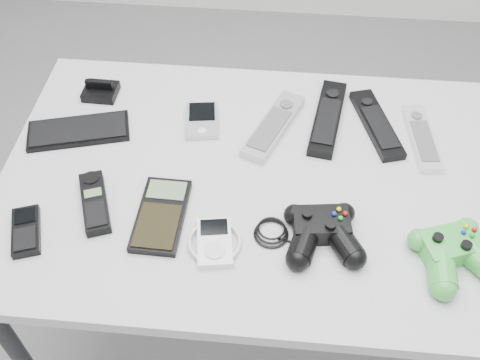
# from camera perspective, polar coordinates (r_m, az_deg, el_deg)

# --- Properties ---
(floor) EXTENTS (3.50, 3.50, 0.00)m
(floor) POSITION_cam_1_polar(r_m,az_deg,el_deg) (1.86, 4.39, -13.24)
(floor) COLOR slate
(floor) RESTS_ON ground
(desk) EXTENTS (1.13, 0.73, 0.76)m
(desk) POSITION_cam_1_polar(r_m,az_deg,el_deg) (1.24, 2.58, -1.75)
(desk) COLOR #A5A5A7
(desk) RESTS_ON floor
(pda_keyboard) EXTENTS (0.24, 0.15, 0.01)m
(pda_keyboard) POSITION_cam_1_polar(r_m,az_deg,el_deg) (1.33, -16.08, 4.85)
(pda_keyboard) COLOR black
(pda_keyboard) RESTS_ON desk
(dock_bracket) EXTENTS (0.08, 0.07, 0.04)m
(dock_bracket) POSITION_cam_1_polar(r_m,az_deg,el_deg) (1.40, -14.05, 9.06)
(dock_bracket) COLOR black
(dock_bracket) RESTS_ON desk
(pda) EXTENTS (0.09, 0.12, 0.02)m
(pda) POSITION_cam_1_polar(r_m,az_deg,el_deg) (1.30, -3.87, 6.10)
(pda) COLOR #AFAEB6
(pda) RESTS_ON desk
(remote_silver_a) EXTENTS (0.14, 0.23, 0.03)m
(remote_silver_a) POSITION_cam_1_polar(r_m,az_deg,el_deg) (1.28, 3.45, 5.57)
(remote_silver_a) COLOR #AFAEB6
(remote_silver_a) RESTS_ON desk
(remote_black_a) EXTENTS (0.09, 0.25, 0.02)m
(remote_black_a) POSITION_cam_1_polar(r_m,az_deg,el_deg) (1.31, 8.90, 6.32)
(remote_black_a) COLOR black
(remote_black_a) RESTS_ON desk
(remote_black_b) EXTENTS (0.12, 0.23, 0.02)m
(remote_black_b) POSITION_cam_1_polar(r_m,az_deg,el_deg) (1.32, 13.70, 5.59)
(remote_black_b) COLOR black
(remote_black_b) RESTS_ON desk
(remote_silver_b) EXTENTS (0.07, 0.21, 0.02)m
(remote_silver_b) POSITION_cam_1_polar(r_m,az_deg,el_deg) (1.32, 17.97, 4.17)
(remote_silver_b) COLOR silver
(remote_silver_b) RESTS_ON desk
(mobile_phone) EXTENTS (0.09, 0.12, 0.02)m
(mobile_phone) POSITION_cam_1_polar(r_m,az_deg,el_deg) (1.16, -20.93, -4.84)
(mobile_phone) COLOR black
(mobile_phone) RESTS_ON desk
(cordless_handset) EXTENTS (0.10, 0.16, 0.02)m
(cordless_handset) POSITION_cam_1_polar(r_m,az_deg,el_deg) (1.16, -14.55, -2.22)
(cordless_handset) COLOR black
(cordless_handset) RESTS_ON desk
(calculator) EXTENTS (0.10, 0.18, 0.02)m
(calculator) POSITION_cam_1_polar(r_m,az_deg,el_deg) (1.12, -8.02, -3.52)
(calculator) COLOR black
(calculator) RESTS_ON desk
(mp3_player) EXTENTS (0.12, 0.12, 0.02)m
(mp3_player) POSITION_cam_1_polar(r_m,az_deg,el_deg) (1.07, -2.60, -6.30)
(mp3_player) COLOR silver
(mp3_player) RESTS_ON desk
(controller_black) EXTENTS (0.27, 0.19, 0.05)m
(controller_black) POSITION_cam_1_polar(r_m,az_deg,el_deg) (1.08, 8.36, -5.09)
(controller_black) COLOR black
(controller_black) RESTS_ON desk
(controller_green) EXTENTS (0.20, 0.21, 0.05)m
(controller_green) POSITION_cam_1_polar(r_m,az_deg,el_deg) (1.11, 21.02, -6.82)
(controller_green) COLOR #227E31
(controller_green) RESTS_ON desk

